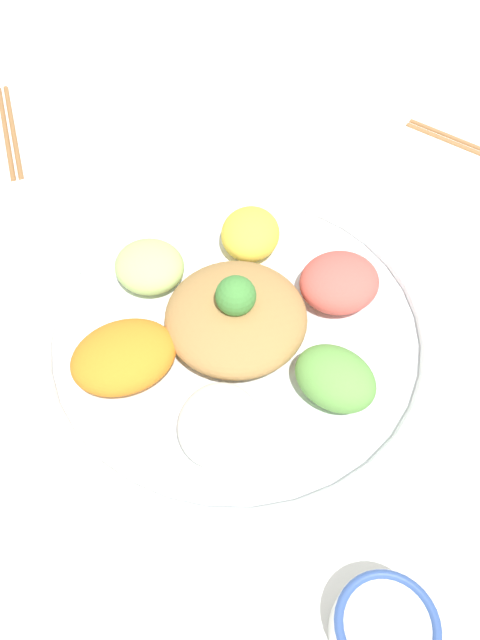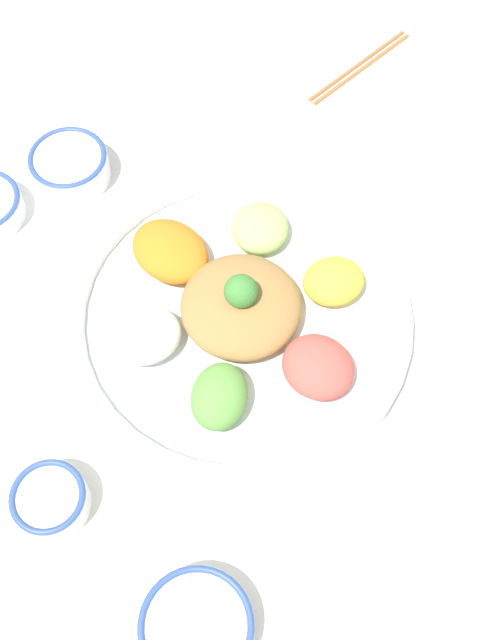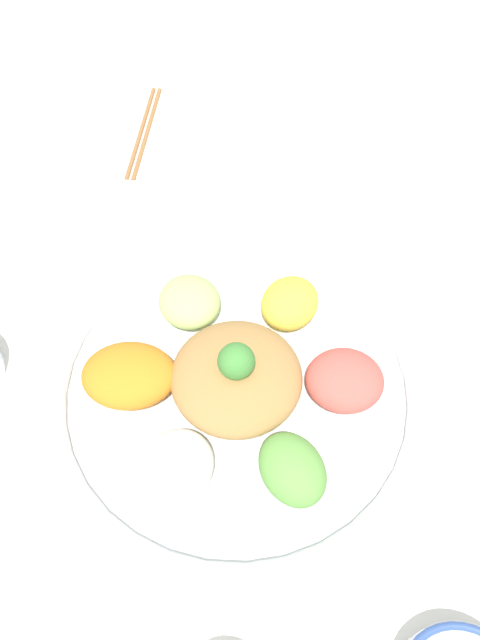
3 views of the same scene
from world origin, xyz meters
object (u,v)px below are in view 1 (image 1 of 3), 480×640
(salad_platter, at_px, (236,329))
(chopsticks_pair_near, at_px, (9,129))
(serving_spoon_main, at_px, (83,599))
(rice_bowl_blue, at_px, (384,629))

(salad_platter, bearing_deg, chopsticks_pair_near, 37.34)
(salad_platter, distance_m, serving_spoon_main, 0.29)
(salad_platter, relative_size, rice_bowl_blue, 5.07)
(rice_bowl_blue, xyz_separation_m, chopsticks_pair_near, (0.67, 0.38, -0.02))
(rice_bowl_blue, distance_m, chopsticks_pair_near, 0.77)
(salad_platter, height_order, chopsticks_pair_near, salad_platter)
(rice_bowl_blue, height_order, chopsticks_pair_near, rice_bowl_blue)
(chopsticks_pair_near, bearing_deg, serving_spoon_main, 179.78)
(salad_platter, xyz_separation_m, serving_spoon_main, (-0.25, 0.15, -0.02))
(salad_platter, bearing_deg, rice_bowl_blue, -162.17)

